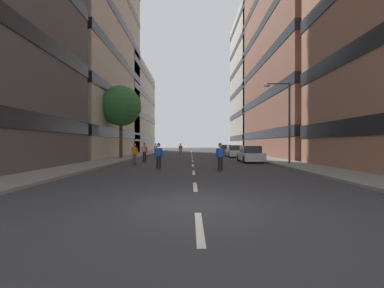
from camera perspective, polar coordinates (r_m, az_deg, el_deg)
name	(u,v)px	position (r m, az deg, el deg)	size (l,w,h in m)	color
ground_plane	(192,158)	(31.69, 0.03, -3.03)	(145.73, 145.73, 0.00)	#333335
sidewalk_left	(132,156)	(35.60, -13.07, -2.58)	(2.94, 66.79, 0.14)	gray
sidewalk_right	(251,156)	(35.68, 13.05, -2.57)	(2.94, 66.79, 0.14)	gray
lane_markings	(192,157)	(32.90, 0.02, -2.91)	(0.16, 57.20, 0.01)	silver
building_left_mid	(72,28)	(42.46, -24.98, 22.26)	(14.28, 23.09, 35.32)	#B2A893
building_left_far	(113,109)	(57.49, -17.03, 7.48)	(14.28, 24.00, 18.04)	#BCB29E
building_right_mid	(311,31)	(42.48, 24.87, 21.76)	(14.28, 23.94, 34.65)	brown
building_right_far	(269,83)	(58.54, 16.79, 12.75)	(14.28, 16.58, 28.91)	#B2A893
parked_car_near	(225,150)	(42.27, 7.26, -1.29)	(1.82, 4.40, 1.52)	black
parked_car_mid	(250,155)	(24.63, 12.75, -2.31)	(1.82, 4.40, 1.52)	silver
parked_car_far	(234,152)	(33.32, 9.30, -1.68)	(1.82, 4.40, 1.52)	silver
street_tree_near	(121,106)	(30.32, -15.48, 8.11)	(4.53, 4.53, 8.11)	#4C3823
streetlamp_right	(285,114)	(22.04, 19.90, 6.34)	(2.13, 0.30, 6.50)	#3F3F44
skater_0	(156,149)	(38.51, -8.06, -1.01)	(0.53, 0.90, 1.78)	brown
skater_1	(181,149)	(37.60, -2.54, -1.03)	(0.53, 0.90, 1.78)	brown
skater_2	(159,155)	(17.25, -7.40, -2.41)	(0.56, 0.92, 1.78)	brown
skater_3	(144,151)	(24.49, -10.51, -1.59)	(0.55, 0.91, 1.78)	brown
skater_4	(135,153)	(21.47, -12.61, -1.91)	(0.56, 0.92, 1.78)	brown
skater_5	(220,155)	(16.33, 6.26, -2.55)	(0.54, 0.91, 1.78)	brown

